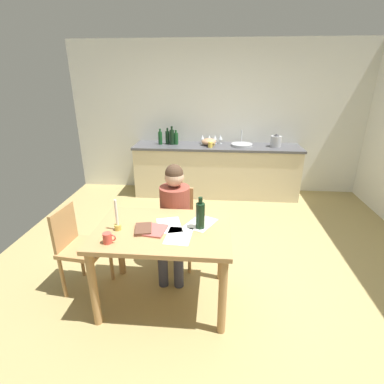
{
  "coord_description": "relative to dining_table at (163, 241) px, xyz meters",
  "views": [
    {
      "loc": [
        0.0,
        -2.78,
        2.04
      ],
      "look_at": [
        -0.25,
        0.18,
        0.85
      ],
      "focal_mm": 27.49,
      "sensor_mm": 36.0,
      "label": 1
    }
  ],
  "objects": [
    {
      "name": "ground_plane",
      "position": [
        0.45,
        0.52,
        -0.67
      ],
      "size": [
        5.2,
        5.2,
        0.04
      ],
      "primitive_type": "cube",
      "color": "tan"
    },
    {
      "name": "wall_back",
      "position": [
        0.45,
        3.12,
        0.65
      ],
      "size": [
        5.2,
        0.12,
        2.6
      ],
      "primitive_type": "cube",
      "color": "silver",
      "rests_on": "ground"
    },
    {
      "name": "kitchen_counter",
      "position": [
        0.45,
        2.76,
        -0.2
      ],
      "size": [
        2.87,
        0.64,
        0.9
      ],
      "color": "beige",
      "rests_on": "ground"
    },
    {
      "name": "dining_table",
      "position": [
        0.0,
        0.0,
        0.0
      ],
      "size": [
        1.2,
        0.83,
        0.77
      ],
      "color": "tan",
      "rests_on": "ground"
    },
    {
      "name": "chair_at_table",
      "position": [
        0.03,
        0.66,
        -0.17
      ],
      "size": [
        0.4,
        0.4,
        0.87
      ],
      "color": "tan",
      "rests_on": "ground"
    },
    {
      "name": "person_seated",
      "position": [
        0.03,
        0.51,
        0.03
      ],
      "size": [
        0.32,
        0.59,
        1.19
      ],
      "color": "brown",
      "rests_on": "ground"
    },
    {
      "name": "chair_side_empty",
      "position": [
        -0.86,
        0.1,
        -0.16
      ],
      "size": [
        0.44,
        0.44,
        0.88
      ],
      "color": "tan",
      "rests_on": "ground"
    },
    {
      "name": "coffee_mug",
      "position": [
        -0.4,
        -0.27,
        0.17
      ],
      "size": [
        0.11,
        0.07,
        0.09
      ],
      "color": "#D84C3F",
      "rests_on": "dining_table"
    },
    {
      "name": "candlestick",
      "position": [
        -0.39,
        -0.05,
        0.2
      ],
      "size": [
        0.06,
        0.06,
        0.28
      ],
      "color": "gold",
      "rests_on": "dining_table"
    },
    {
      "name": "book_magazine",
      "position": [
        -0.06,
        -0.05,
        0.13
      ],
      "size": [
        0.22,
        0.25,
        0.02
      ],
      "primitive_type": "cube",
      "rotation": [
        0.0,
        0.0,
        -0.15
      ],
      "color": "#B25650",
      "rests_on": "dining_table"
    },
    {
      "name": "book_cookery",
      "position": [
        -0.16,
        -0.05,
        0.14
      ],
      "size": [
        0.18,
        0.23,
        0.03
      ],
      "primitive_type": "cube",
      "rotation": [
        0.0,
        0.0,
        0.2
      ],
      "color": "brown",
      "rests_on": "dining_table"
    },
    {
      "name": "paper_letter",
      "position": [
        0.05,
        0.07,
        0.12
      ],
      "size": [
        0.28,
        0.34,
        0.0
      ],
      "primitive_type": "cube",
      "rotation": [
        0.0,
        0.0,
        0.28
      ],
      "color": "white",
      "rests_on": "dining_table"
    },
    {
      "name": "paper_bill",
      "position": [
        0.16,
        -0.11,
        0.12
      ],
      "size": [
        0.23,
        0.31,
        0.0
      ],
      "primitive_type": "cube",
      "rotation": [
        0.0,
        0.0,
        -0.07
      ],
      "color": "white",
      "rests_on": "dining_table"
    },
    {
      "name": "paper_envelope",
      "position": [
        0.33,
        0.13,
        0.12
      ],
      "size": [
        0.32,
        0.36,
        0.0
      ],
      "primitive_type": "cube",
      "rotation": [
        0.0,
        0.0,
        -0.46
      ],
      "color": "white",
      "rests_on": "dining_table"
    },
    {
      "name": "wine_bottle_on_table",
      "position": [
        0.33,
        0.05,
        0.25
      ],
      "size": [
        0.08,
        0.08,
        0.29
      ],
      "color": "black",
      "rests_on": "dining_table"
    },
    {
      "name": "sink_unit",
      "position": [
        0.88,
        2.77,
        0.27
      ],
      "size": [
        0.36,
        0.36,
        0.24
      ],
      "color": "#B2B7BC",
      "rests_on": "kitchen_counter"
    },
    {
      "name": "bottle_oil",
      "position": [
        -0.54,
        2.78,
        0.36
      ],
      "size": [
        0.07,
        0.07,
        0.27
      ],
      "color": "#194C23",
      "rests_on": "kitchen_counter"
    },
    {
      "name": "bottle_vinegar",
      "position": [
        -0.41,
        2.82,
        0.37
      ],
      "size": [
        0.07,
        0.07,
        0.28
      ],
      "color": "black",
      "rests_on": "kitchen_counter"
    },
    {
      "name": "bottle_wine_red",
      "position": [
        -0.33,
        2.78,
        0.38
      ],
      "size": [
        0.08,
        0.08,
        0.32
      ],
      "color": "black",
      "rests_on": "kitchen_counter"
    },
    {
      "name": "bottle_sauce",
      "position": [
        -0.26,
        2.8,
        0.35
      ],
      "size": [
        0.08,
        0.08,
        0.25
      ],
      "color": "#194C23",
      "rests_on": "kitchen_counter"
    },
    {
      "name": "mixing_bowl",
      "position": [
        0.31,
        2.78,
        0.31
      ],
      "size": [
        0.26,
        0.26,
        0.12
      ],
      "primitive_type": "ellipsoid",
      "color": "tan",
      "rests_on": "kitchen_counter"
    },
    {
      "name": "stovetop_kettle",
      "position": [
        1.44,
        2.76,
        0.35
      ],
      "size": [
        0.18,
        0.18,
        0.22
      ],
      "color": "#B7BABF",
      "rests_on": "kitchen_counter"
    },
    {
      "name": "wine_glass_near_sink",
      "position": [
        0.51,
        2.91,
        0.36
      ],
      "size": [
        0.07,
        0.07,
        0.15
      ],
      "color": "silver",
      "rests_on": "kitchen_counter"
    },
    {
      "name": "wine_glass_by_kettle",
      "position": [
        0.41,
        2.91,
        0.36
      ],
      "size": [
        0.07,
        0.07,
        0.15
      ],
      "color": "silver",
      "rests_on": "kitchen_counter"
    },
    {
      "name": "wine_glass_back_left",
      "position": [
        0.31,
        2.91,
        0.36
      ],
      "size": [
        0.07,
        0.07,
        0.15
      ],
      "color": "silver",
      "rests_on": "kitchen_counter"
    },
    {
      "name": "wine_glass_back_right",
      "position": [
        0.19,
        2.91,
        0.36
      ],
      "size": [
        0.07,
        0.07,
        0.15
      ],
      "color": "silver",
      "rests_on": "kitchen_counter"
    },
    {
      "name": "teacup_on_counter",
      "position": [
        0.35,
        2.61,
        0.3
      ],
      "size": [
        0.11,
        0.08,
        0.09
      ],
      "color": "#F2CC4C",
      "rests_on": "kitchen_counter"
    }
  ]
}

